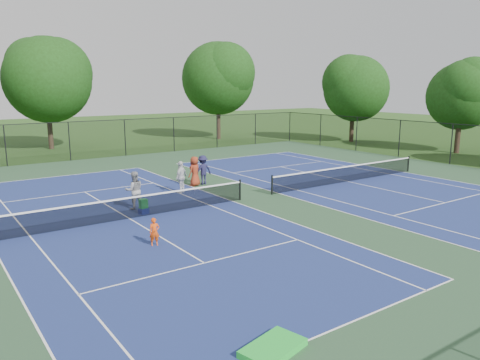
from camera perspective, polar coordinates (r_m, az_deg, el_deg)
ground at (r=24.55m, az=2.00°, el=-2.12°), size 140.00×140.00×0.00m
court_pad at (r=24.55m, az=2.00°, el=-2.11°), size 36.00×36.00×0.01m
tennis_court_left at (r=21.18m, az=-13.32°, el=-4.38°), size 12.00×23.83×1.07m
tennis_court_right at (r=29.20m, az=13.02°, el=-0.02°), size 12.00×23.83×1.07m
perimeter_fence at (r=24.22m, az=2.03°, el=1.56°), size 36.08×36.08×3.02m
tree_back_b at (r=46.20m, az=-22.61°, el=11.66°), size 7.60×7.60×10.03m
tree_back_d at (r=51.02m, az=-2.70°, el=12.67°), size 7.80×7.80×10.37m
tree_side_e at (r=49.90m, az=13.70°, el=11.22°), size 6.60×6.60×8.87m
tree_side_f at (r=44.29m, az=25.43°, el=9.73°), size 5.80×5.80×8.12m
child_player at (r=17.45m, az=-10.39°, el=-6.24°), size 0.43×0.34×1.04m
instructor at (r=22.65m, az=-12.77°, el=-1.23°), size 0.99×0.83×1.80m
bystander_a at (r=25.59m, az=-7.18°, el=0.37°), size 1.10×0.92×1.76m
bystander_b at (r=27.63m, az=-4.55°, el=1.23°), size 1.15×0.70×1.74m
bystander_c at (r=27.26m, az=-5.55°, el=1.07°), size 0.99×0.82×1.74m
ball_crate at (r=21.83m, az=-11.67°, el=-3.72°), size 0.46×0.39×0.28m
ball_hopper at (r=21.75m, az=-11.70°, el=-2.84°), size 0.36×0.31×0.42m
green_tarp at (r=10.97m, az=4.04°, el=-19.78°), size 1.63×1.19×0.17m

